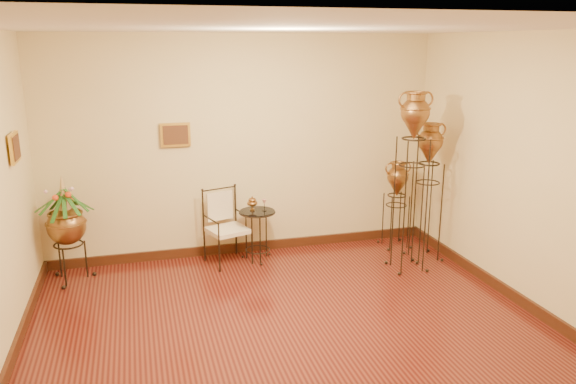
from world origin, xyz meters
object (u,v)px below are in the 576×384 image
object	(u,v)px
armchair	(228,227)
amphora_mid	(427,191)
amphora_tall	(411,180)
planter_urn	(66,221)
side_table	(257,234)

from	to	relation	value
armchair	amphora_mid	bearing A→B (deg)	-29.67
amphora_mid	armchair	distance (m)	2.53
amphora_tall	planter_urn	bearing A→B (deg)	169.76
amphora_tall	armchair	bearing A→B (deg)	159.93
amphora_tall	armchair	distance (m)	2.31
amphora_tall	planter_urn	distance (m)	4.02
amphora_mid	side_table	bearing A→B (deg)	166.23
amphora_tall	amphora_mid	xyz separation A→B (m)	(0.36, 0.25, -0.22)
amphora_mid	planter_urn	size ratio (longest dim) A/B	1.37
amphora_mid	side_table	distance (m)	2.20
planter_urn	amphora_tall	bearing A→B (deg)	-10.24
amphora_tall	side_table	distance (m)	2.02
amphora_mid	armchair	xyz separation A→B (m)	(-2.44, 0.51, -0.42)
side_table	armchair	bearing A→B (deg)	-179.88
planter_urn	armchair	size ratio (longest dim) A/B	1.38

